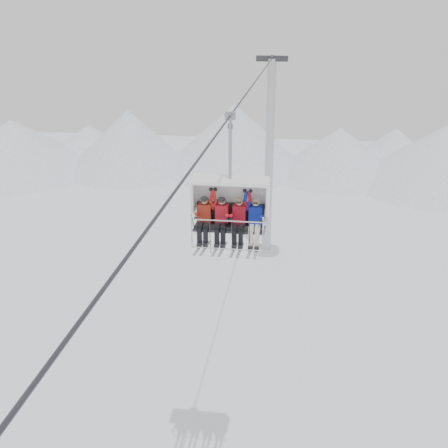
# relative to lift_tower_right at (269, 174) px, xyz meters

# --- Properties ---
(ridgeline) EXTENTS (72.00, 21.00, 7.00)m
(ridgeline) POSITION_rel_lift_tower_right_xyz_m (-1.58, 20.05, -2.94)
(ridgeline) COLOR white
(ridgeline) RESTS_ON ground
(lift_tower_right) EXTENTS (2.00, 1.80, 13.48)m
(lift_tower_right) POSITION_rel_lift_tower_right_xyz_m (0.00, 0.00, 0.00)
(lift_tower_right) COLOR #B0B3B8
(lift_tower_right) RESTS_ON ground
(haul_cable) EXTENTS (0.06, 50.00, 0.06)m
(haul_cable) POSITION_rel_lift_tower_right_xyz_m (0.00, -22.00, 7.52)
(haul_cable) COLOR #303035
(haul_cable) RESTS_ON lift_tower_left
(chairlift_carrier) EXTENTS (2.33, 1.17, 3.98)m
(chairlift_carrier) POSITION_rel_lift_tower_right_xyz_m (0.00, -20.57, 4.89)
(chairlift_carrier) COLOR black
(chairlift_carrier) RESTS_ON haul_cable
(skier_far_left) EXTENTS (0.40, 1.69, 1.59)m
(skier_far_left) POSITION_rel_lift_tower_right_xyz_m (-0.77, -20.87, 4.42)
(skier_far_left) COLOR #A52716
(skier_far_left) RESTS_ON chairlift_carrier
(skier_center_left) EXTENTS (0.40, 1.69, 1.59)m
(skier_center_left) POSITION_rel_lift_tower_right_xyz_m (-0.24, -20.87, 4.42)
(skier_center_left) COLOR red
(skier_center_left) RESTS_ON chairlift_carrier
(skier_center_right) EXTENTS (0.40, 1.69, 1.59)m
(skier_center_right) POSITION_rel_lift_tower_right_xyz_m (0.30, -20.87, 4.42)
(skier_center_right) COLOR #A60E1E
(skier_center_right) RESTS_ON chairlift_carrier
(skier_far_right) EXTENTS (0.40, 1.69, 1.59)m
(skier_far_right) POSITION_rel_lift_tower_right_xyz_m (0.79, -20.87, 4.42)
(skier_far_right) COLOR #0E1F98
(skier_far_right) RESTS_ON chairlift_carrier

